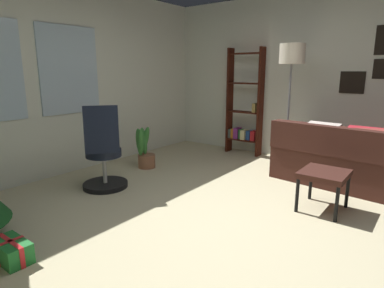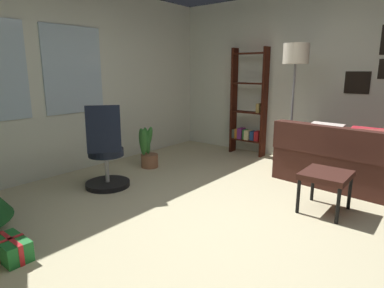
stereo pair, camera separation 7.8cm
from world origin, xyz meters
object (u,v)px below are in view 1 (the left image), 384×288
object	(u,v)px
office_chair	(104,157)
potted_plant	(144,150)
gift_box_green	(11,251)
bookshelf	(244,110)
footstool	(324,176)
couch	(366,163)
floor_lamp	(292,63)

from	to	relation	value
office_chair	potted_plant	xyz separation A→B (m)	(0.95, 0.27, -0.14)
gift_box_green	bookshelf	distance (m)	4.17
gift_box_green	potted_plant	size ratio (longest dim) A/B	0.56
footstool	potted_plant	xyz separation A→B (m)	(-0.06, 2.62, -0.10)
bookshelf	office_chair	bearing A→B (deg)	169.07
bookshelf	couch	bearing A→B (deg)	-103.47
gift_box_green	office_chair	bearing A→B (deg)	25.88
footstool	gift_box_green	distance (m)	2.98
footstool	potted_plant	size ratio (longest dim) A/B	0.76
office_chair	couch	bearing A→B (deg)	-49.98
office_chair	floor_lamp	size ratio (longest dim) A/B	0.58
footstool	office_chair	world-z (taller)	office_chair
couch	potted_plant	xyz separation A→B (m)	(-1.20, 2.83, -0.02)
gift_box_green	floor_lamp	world-z (taller)	floor_lamp
gift_box_green	potted_plant	distance (m)	2.61
couch	floor_lamp	xyz separation A→B (m)	(0.08, 1.10, 1.26)
footstool	office_chair	size ratio (longest dim) A/B	0.47
bookshelf	potted_plant	distance (m)	1.93
footstool	bookshelf	size ratio (longest dim) A/B	0.27
bookshelf	potted_plant	size ratio (longest dim) A/B	2.78
bookshelf	potted_plant	bearing A→B (deg)	155.33
gift_box_green	floor_lamp	distance (m)	4.05
couch	floor_lamp	bearing A→B (deg)	85.93
couch	potted_plant	size ratio (longest dim) A/B	3.13
bookshelf	floor_lamp	distance (m)	1.29
couch	gift_box_green	distance (m)	4.07
potted_plant	office_chair	bearing A→B (deg)	-164.35
gift_box_green	potted_plant	bearing A→B (deg)	22.01
bookshelf	floor_lamp	world-z (taller)	bookshelf
gift_box_green	bookshelf	world-z (taller)	bookshelf
couch	footstool	size ratio (longest dim) A/B	4.14
potted_plant	footstool	bearing A→B (deg)	-88.78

